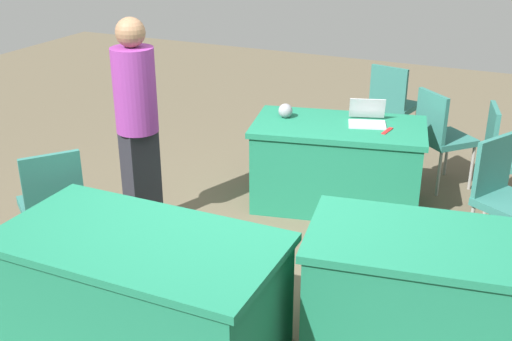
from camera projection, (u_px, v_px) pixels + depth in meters
The scene contains 13 objects.
ground_plane at pixel (246, 281), 4.68m from camera, with size 14.40×14.40×0.00m, color brown.
table_foreground at pixel (337, 165), 5.72m from camera, with size 1.64×1.11×0.77m.
table_mid_left at pixel (430, 295), 3.85m from camera, with size 1.62×1.04×0.77m.
table_mid_right at pixel (142, 293), 3.86m from camera, with size 1.71×0.92×0.77m.
chair_near_front at pixel (441, 133), 6.02m from camera, with size 0.62×0.62×0.96m.
chair_tucked_left at pixel (392, 101), 6.96m from camera, with size 0.52×0.52×0.96m.
chair_tucked_right at pixel (52, 200), 4.68m from camera, with size 0.62×0.62×0.96m.
chair_aisle at pixel (504, 153), 5.50m from camera, with size 0.52×0.52×0.97m.
chair_by_pillar at pixel (504, 192), 4.83m from camera, with size 0.60×0.60×0.95m.
person_attendee_standing at pixel (137, 115), 5.10m from camera, with size 0.44×0.44×1.77m.
laptop_silver at pixel (367, 119), 5.57m from camera, with size 0.39×0.37×0.21m.
yarn_ball at pixel (285, 111), 5.72m from camera, with size 0.13×0.13×0.13m, color gray.
scissors_red at pixel (387, 131), 5.40m from camera, with size 0.18×0.04×0.01m, color red.
Camera 1 is at (-1.72, 3.59, 2.60)m, focal length 44.59 mm.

